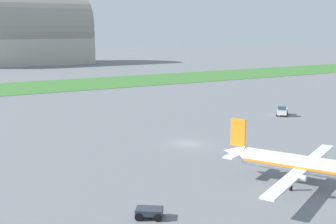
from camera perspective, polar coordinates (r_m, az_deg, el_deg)
name	(u,v)px	position (r m, az deg, el deg)	size (l,w,h in m)	color
ground_plane	(187,144)	(68.21, 2.39, -3.89)	(600.00, 600.00, 0.00)	slate
grass_taxiway_strip	(46,86)	(137.42, -14.75, 3.06)	(360.00, 28.00, 0.08)	#3D7533
airplane_foreground_turboprop	(303,164)	(51.90, 16.20, -6.18)	(19.96, 17.38, 6.57)	white
baggage_cart_near_gate	(149,212)	(42.55, -2.30, -12.10)	(2.95, 2.80, 0.90)	#2D333D
pushback_tug_midfield	(282,111)	(91.88, 13.80, 0.13)	(3.86, 3.78, 1.95)	white
hangar_distant	(27,33)	(219.51, -16.88, 9.21)	(54.64, 27.08, 30.63)	#B2AD9E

